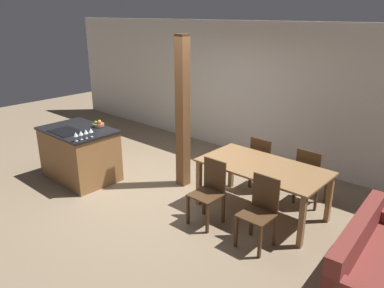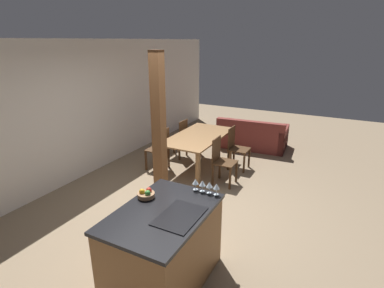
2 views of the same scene
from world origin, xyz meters
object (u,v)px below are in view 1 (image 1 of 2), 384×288
(wine_glass_end, at_px, (91,131))
(dining_chair_far_left, at_px, (263,162))
(timber_post, at_px, (183,114))
(dining_table, at_px, (263,172))
(wine_glass_near, at_px, (76,135))
(wine_glass_middle, at_px, (81,133))
(dining_chair_near_right, at_px, (260,210))
(fruit_bowl, at_px, (98,124))
(wine_glass_far, at_px, (86,132))
(dining_chair_far_right, at_px, (310,176))
(kitchen_island, at_px, (80,154))
(dining_chair_near_left, at_px, (209,191))

(wine_glass_end, distance_m, dining_chair_far_left, 2.88)
(wine_glass_end, distance_m, timber_post, 1.51)
(dining_table, bearing_deg, wine_glass_near, -149.43)
(wine_glass_near, xyz_separation_m, dining_table, (2.50, 1.47, -0.38))
(wine_glass_middle, height_order, dining_chair_near_right, wine_glass_middle)
(fruit_bowl, bearing_deg, timber_post, 27.57)
(wine_glass_middle, xyz_separation_m, timber_post, (0.96, 1.33, 0.22))
(wine_glass_near, relative_size, dining_chair_far_left, 0.16)
(wine_glass_far, bearing_deg, dining_chair_far_right, 34.51)
(kitchen_island, relative_size, dining_table, 0.72)
(dining_chair_far_right, bearing_deg, kitchen_island, 27.31)
(wine_glass_end, height_order, dining_table, wine_glass_end)
(dining_table, xyz_separation_m, dining_chair_near_left, (-0.41, -0.71, -0.18))
(kitchen_island, distance_m, wine_glass_near, 0.91)
(dining_chair_near_right, bearing_deg, wine_glass_middle, -166.97)
(wine_glass_middle, bearing_deg, wine_glass_end, 90.00)
(wine_glass_far, relative_size, dining_chair_far_right, 0.16)
(dining_chair_near_left, xyz_separation_m, dining_chair_near_right, (0.83, 0.00, 0.00))
(kitchen_island, relative_size, dining_chair_near_right, 1.44)
(dining_chair_near_right, bearing_deg, dining_chair_far_right, 90.00)
(timber_post, bearing_deg, dining_chair_near_left, -30.46)
(wine_glass_end, distance_m, dining_chair_far_right, 3.52)
(wine_glass_middle, relative_size, dining_chair_near_right, 0.16)
(kitchen_island, xyz_separation_m, fruit_bowl, (0.16, 0.33, 0.51))
(wine_glass_far, xyz_separation_m, timber_post, (0.96, 1.24, 0.22))
(kitchen_island, bearing_deg, dining_chair_near_left, 8.22)
(dining_chair_near_right, relative_size, dining_chair_far_right, 1.00)
(fruit_bowl, bearing_deg, kitchen_island, -116.45)
(wine_glass_middle, bearing_deg, timber_post, 54.37)
(wine_glass_far, distance_m, dining_chair_far_left, 2.94)
(wine_glass_far, bearing_deg, dining_chair_near_left, 15.60)
(dining_chair_near_right, bearing_deg, dining_chair_far_left, 120.23)
(wine_glass_end, bearing_deg, timber_post, 50.27)
(wine_glass_middle, bearing_deg, dining_chair_near_left, 17.91)
(wine_glass_end, bearing_deg, dining_chair_far_left, 42.51)
(dining_chair_near_left, xyz_separation_m, dining_chair_far_right, (0.83, 1.42, 0.00))
(dining_chair_near_right, height_order, timber_post, timber_post)
(wine_glass_near, bearing_deg, dining_chair_far_left, 46.37)
(dining_chair_near_left, relative_size, dining_chair_far_left, 1.00)
(fruit_bowl, distance_m, dining_chair_near_left, 2.55)
(dining_table, bearing_deg, dining_chair_near_right, -59.77)
(wine_glass_near, distance_m, dining_table, 2.92)
(wine_glass_far, xyz_separation_m, dining_chair_near_right, (2.91, 0.58, -0.56))
(kitchen_island, distance_m, dining_chair_near_right, 3.52)
(wine_glass_near, distance_m, dining_chair_far_right, 3.68)
(kitchen_island, height_order, dining_chair_near_left, kitchen_island)
(wine_glass_middle, height_order, dining_table, wine_glass_middle)
(dining_chair_near_right, xyz_separation_m, dining_chair_far_right, (0.00, 1.42, 0.00))
(wine_glass_middle, xyz_separation_m, dining_chair_near_right, (2.91, 0.67, -0.56))
(wine_glass_near, bearing_deg, wine_glass_end, 90.00)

